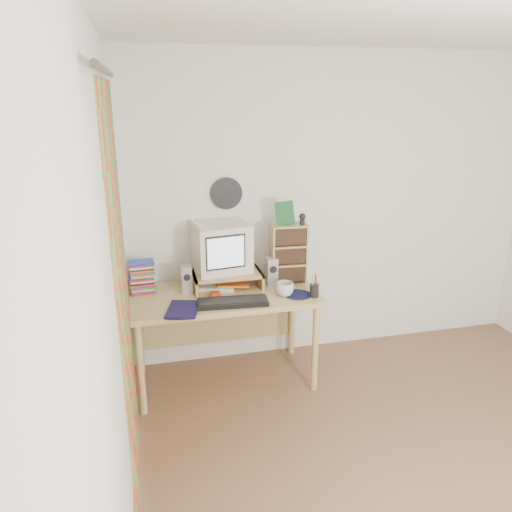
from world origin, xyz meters
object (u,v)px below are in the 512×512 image
mug (285,289)px  diary (168,308)px  desk (222,306)px  keyboard (233,302)px  dvd_stack (142,277)px  cd_rack (289,253)px  crt_monitor (222,248)px

mug → diary: mug is taller
mug → desk: bearing=152.5°
mug → diary: (-0.86, -0.07, -0.03)m
keyboard → dvd_stack: 0.72m
cd_rack → mug: 0.34m
desk → dvd_stack: size_ratio=5.65×
dvd_stack → cd_rack: (1.12, -0.03, 0.11)m
crt_monitor → dvd_stack: size_ratio=1.57×
desk → crt_monitor: (0.03, 0.09, 0.44)m
crt_monitor → cd_rack: crt_monitor is taller
dvd_stack → diary: dvd_stack is taller
desk → keyboard: (0.03, -0.29, 0.15)m
crt_monitor → dvd_stack: bearing=173.0°
keyboard → diary: 0.46m
keyboard → cd_rack: cd_rack is taller
mug → diary: size_ratio=0.51×
desk → diary: bearing=-145.0°
crt_monitor → cd_rack: bearing=-12.1°
crt_monitor → desk: bearing=-114.2°
cd_rack → crt_monitor: bearing=179.2°
desk → cd_rack: (0.54, 0.05, 0.37)m
keyboard → diary: bearing=-174.6°
mug → diary: 0.86m
crt_monitor → diary: crt_monitor is taller
crt_monitor → cd_rack: size_ratio=0.83×
desk → mug: mug is taller
desk → crt_monitor: size_ratio=3.60×
cd_rack → mug: (-0.11, -0.27, -0.18)m
crt_monitor → dvd_stack: (-0.61, -0.01, -0.18)m
crt_monitor → mug: size_ratio=2.94×
crt_monitor → dvd_stack: 0.64m
desk → diary: diary is taller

